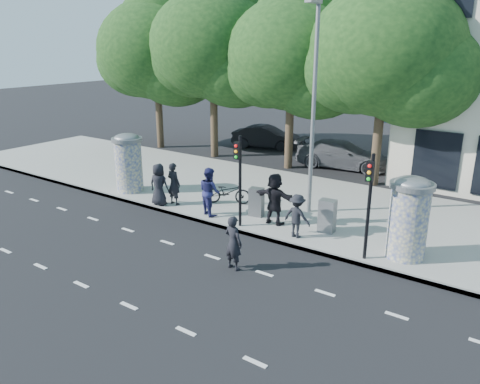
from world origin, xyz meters
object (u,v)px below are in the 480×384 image
Objects in this scene: ped_c at (210,191)px; traffic_pole_near at (239,172)px; street_lamp at (313,95)px; man_road at (233,243)px; cabinet_left at (256,202)px; bicycle at (228,192)px; ped_f at (275,199)px; car_right at (342,154)px; ad_column_right at (409,216)px; ped_b at (174,184)px; car_mid at (266,137)px; ped_d at (297,216)px; cabinet_right at (327,216)px; ad_column_left at (128,161)px; ped_a at (159,184)px; traffic_pole_far at (369,196)px.

traffic_pole_near is at bearing -169.80° from ped_c.
traffic_pole_near is at bearing -116.23° from street_lamp.
cabinet_left is at bearing -59.48° from man_road.
ped_f is at bearing -132.60° from bicycle.
man_road reaches higher than car_right.
ped_c is at bearing -35.41° from man_road.
street_lamp is at bearing -98.28° from bicycle.
ad_column_right is 0.78× the size of traffic_pole_near.
car_mid is (-2.93, 12.06, -0.32)m from ped_b.
ped_d is 1.25m from cabinet_right.
ped_c is 1.89m from cabinet_left.
ped_f is at bearing -29.39° from cabinet_left.
ped_c is 1.69× the size of cabinet_left.
bicycle is at bearing 13.05° from ad_column_left.
ped_d is 0.36× the size of car_mid.
ped_a is at bearing 179.20° from traffic_pole_near.
traffic_pole_near is 4.28m from ped_a.
ped_a is (-4.11, 0.06, -1.19)m from traffic_pole_near.
man_road is at bearing 160.48° from ped_c.
car_right is at bearing 122.88° from ad_column_right.
cabinet_left is at bearing -163.56° from ped_b.
ad_column_right reaches higher than ped_c.
cabinet_left is 12.97m from car_mid.
ad_column_left is 7.55m from ped_f.
ad_column_right reaches higher than car_right.
ped_b is at bearing -175.54° from cabinet_right.
cabinet_left is 0.22× the size of car_right.
car_right is (-5.29, 10.64, -1.49)m from traffic_pole_far.
ped_a is 0.90× the size of ped_f.
traffic_pole_far is (11.40, -0.71, 0.69)m from ad_column_left.
ad_column_left is 11.85m from car_mid.
ad_column_right is at bearing -147.16° from car_mid.
traffic_pole_far is at bearing -137.79° from ad_column_right.
bicycle is (1.80, 1.34, -0.38)m from ped_b.
ped_b is 1.03× the size of man_road.
traffic_pole_far is 6.59m from ped_c.
ped_c is 2.69m from ped_f.
ad_column_left reaches higher than car_mid.
street_lamp is (-3.40, 2.84, 2.56)m from traffic_pole_far.
car_mid is (-6.50, 11.23, 0.01)m from cabinet_left.
ped_b is at bearing -154.85° from street_lamp.
traffic_pole_far is 0.42× the size of street_lamp.
cabinet_right is (6.53, 0.92, -0.29)m from ped_b.
man_road is (-4.17, -3.56, -0.67)m from ad_column_right.
ad_column_left is at bearing 77.14° from bicycle.
car_right is at bearing 106.48° from cabinet_right.
street_lamp is at bearing 156.27° from ad_column_right.
man_road is at bearing 179.73° from car_right.
car_mid is 6.38m from car_right.
cabinet_left is at bearing 178.06° from cabinet_right.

